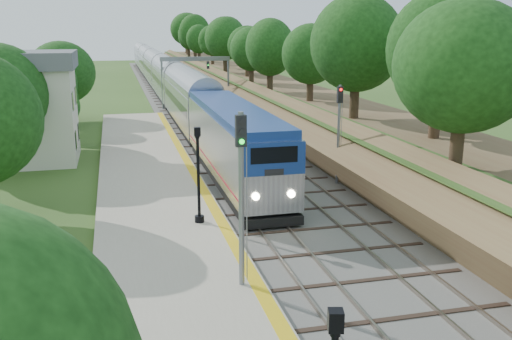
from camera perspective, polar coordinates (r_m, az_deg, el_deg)
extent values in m
cube|color=#4C4944|center=(74.98, -6.90, 6.68)|extent=(9.50, 170.00, 0.12)
cube|color=gray|center=(74.68, -8.99, 6.69)|extent=(0.08, 170.00, 0.16)
cube|color=gray|center=(74.81, -7.88, 6.74)|extent=(0.08, 170.00, 0.16)
cube|color=gray|center=(75.13, -5.93, 6.83)|extent=(0.08, 170.00, 0.16)
cube|color=gray|center=(75.34, -4.84, 6.87)|extent=(0.08, 170.00, 0.16)
cube|color=#A39984|center=(31.34, -9.81, -3.75)|extent=(6.40, 68.00, 0.38)
cube|color=gold|center=(31.58, -4.66, -3.07)|extent=(0.55, 68.00, 0.01)
cube|color=brown|center=(76.54, 0.21, 8.02)|extent=(9.00, 170.00, 3.00)
cube|color=brown|center=(75.71, -2.68, 7.78)|extent=(4.47, 170.00, 4.54)
cylinder|color=#332316|center=(29.80, 21.42, 2.72)|extent=(0.60, 0.60, 2.62)
sphere|color=black|center=(29.36, 22.05, 9.55)|extent=(5.70, 5.70, 5.70)
cylinder|color=#332316|center=(75.94, -0.91, 10.10)|extent=(0.60, 0.60, 2.62)
sphere|color=black|center=(75.77, -0.92, 12.79)|extent=(5.70, 5.70, 5.70)
cylinder|color=#332316|center=(125.08, -6.20, 11.63)|extent=(0.60, 0.60, 2.62)
sphere|color=black|center=(124.98, -6.24, 13.26)|extent=(5.70, 5.70, 5.70)
cube|color=beige|center=(44.78, -22.74, 4.96)|extent=(8.00, 6.00, 6.80)
cube|color=#585C61|center=(44.39, -23.24, 10.06)|extent=(8.60, 6.60, 1.20)
cube|color=black|center=(42.83, -17.58, 2.85)|extent=(0.05, 1.10, 1.30)
cube|color=black|center=(46.36, -17.33, 3.69)|extent=(0.05, 1.10, 1.30)
cube|color=black|center=(42.40, -17.86, 6.56)|extent=(0.05, 1.10, 1.30)
cube|color=black|center=(45.97, -17.59, 7.12)|extent=(0.05, 1.10, 1.30)
cylinder|color=slate|center=(69.34, -9.35, 8.52)|extent=(0.24, 0.24, 6.20)
cylinder|color=slate|center=(70.44, -2.78, 8.77)|extent=(0.24, 0.24, 6.20)
cube|color=slate|center=(69.56, -6.10, 11.00)|extent=(8.40, 0.25, 0.50)
cube|color=black|center=(69.16, -8.15, 10.29)|extent=(0.30, 0.20, 0.90)
cube|color=black|center=(69.68, -4.82, 10.41)|extent=(0.30, 0.20, 0.90)
cylinder|color=#332316|center=(40.98, -20.48, 1.30)|extent=(0.60, 0.60, 2.45)
sphere|color=black|center=(40.42, -20.89, 5.90)|extent=(5.32, 5.32, 5.32)
cylinder|color=#332316|center=(56.65, -18.80, 4.80)|extent=(0.60, 0.60, 2.45)
sphere|color=black|center=(56.24, -19.07, 8.14)|extent=(5.32, 5.32, 5.32)
cube|color=black|center=(36.40, -2.23, -0.36)|extent=(2.87, 17.99, 0.62)
cube|color=#B7BAC1|center=(35.93, -2.27, 2.85)|extent=(3.12, 18.74, 3.54)
cube|color=navy|center=(35.59, -2.30, 6.01)|extent=(3.00, 17.99, 0.46)
cube|color=navy|center=(26.79, 1.81, 1.09)|extent=(3.09, 0.10, 1.56)
cube|color=black|center=(26.71, 1.84, 1.51)|extent=(2.29, 0.06, 0.78)
cube|color=#AA1021|center=(36.19, -2.25, 0.99)|extent=(3.14, 18.36, 0.10)
cube|color=#B7BAC1|center=(55.84, -6.55, 6.46)|extent=(3.12, 20.82, 4.06)
cube|color=#B7BAC1|center=(77.00, -8.68, 8.50)|extent=(3.12, 20.82, 4.06)
cube|color=#B7BAC1|center=(98.27, -9.90, 9.65)|extent=(3.12, 20.82, 4.06)
cube|color=#B7BAC1|center=(119.59, -10.69, 10.39)|extent=(3.12, 20.82, 4.06)
cube|color=#B7BAC1|center=(140.94, -11.24, 10.91)|extent=(3.12, 20.82, 4.06)
cube|color=black|center=(10.70, 7.97, -14.68)|extent=(0.34, 0.34, 0.40)
cube|color=silver|center=(10.70, 7.97, -14.68)|extent=(0.24, 0.24, 0.30)
cylinder|color=black|center=(28.24, -5.67, -4.88)|extent=(0.47, 0.47, 0.32)
cylinder|color=black|center=(27.64, -5.78, -0.82)|extent=(0.15, 0.15, 4.14)
cube|color=black|center=(27.14, -5.90, 3.84)|extent=(0.31, 0.31, 0.42)
cube|color=silver|center=(27.14, -5.90, 3.84)|extent=(0.22, 0.22, 0.32)
cylinder|color=slate|center=(20.53, -1.48, -3.14)|extent=(0.20, 0.20, 6.48)
cube|color=black|center=(19.91, -1.53, 3.94)|extent=(0.38, 0.25, 1.12)
cylinder|color=#0CE526|center=(19.77, -1.44, 3.87)|extent=(0.18, 0.07, 0.18)
cylinder|color=slate|center=(35.63, 8.25, 3.49)|extent=(0.18, 0.18, 6.17)
cube|color=black|center=(35.26, 8.40, 7.46)|extent=(0.34, 0.22, 1.00)
cylinder|color=#FF0C0C|center=(35.14, 8.48, 7.44)|extent=(0.16, 0.06, 0.16)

